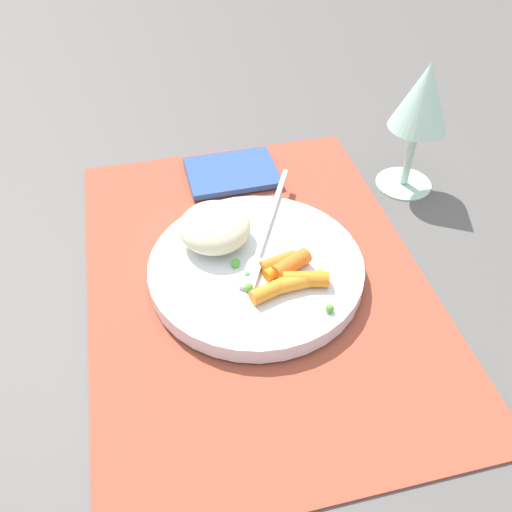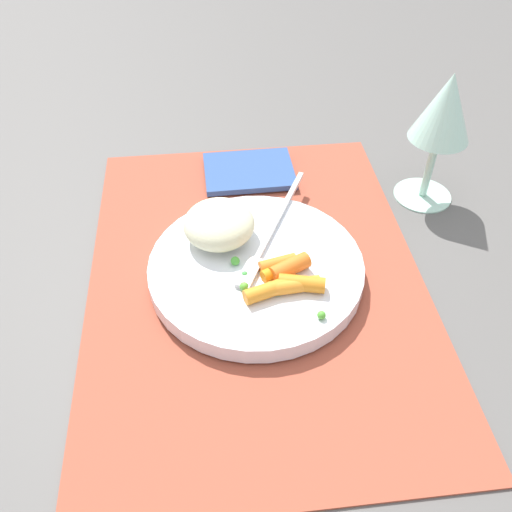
{
  "view_description": "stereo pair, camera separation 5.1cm",
  "coord_description": "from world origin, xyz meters",
  "px_view_note": "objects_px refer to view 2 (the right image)",
  "views": [
    {
      "loc": [
        0.41,
        -0.1,
        0.44
      ],
      "look_at": [
        0.0,
        0.0,
        0.04
      ],
      "focal_mm": 38.26,
      "sensor_mm": 36.0,
      "label": 1
    },
    {
      "loc": [
        0.42,
        -0.05,
        0.44
      ],
      "look_at": [
        0.0,
        0.0,
        0.04
      ],
      "focal_mm": 38.26,
      "sensor_mm": 36.0,
      "label": 2
    }
  ],
  "objects_px": {
    "plate": "(256,269)",
    "fork": "(269,237)",
    "napkin": "(249,171)",
    "wine_glass": "(444,113)",
    "carrot_portion": "(287,277)",
    "rice_mound": "(219,224)"
  },
  "relations": [
    {
      "from": "fork",
      "to": "wine_glass",
      "type": "distance_m",
      "value": 0.25
    },
    {
      "from": "fork",
      "to": "napkin",
      "type": "distance_m",
      "value": 0.16
    },
    {
      "from": "plate",
      "to": "fork",
      "type": "height_order",
      "value": "fork"
    },
    {
      "from": "rice_mound",
      "to": "napkin",
      "type": "bearing_deg",
      "value": 161.9
    },
    {
      "from": "plate",
      "to": "napkin",
      "type": "bearing_deg",
      "value": 176.51
    },
    {
      "from": "rice_mound",
      "to": "carrot_portion",
      "type": "relative_size",
      "value": 0.93
    },
    {
      "from": "fork",
      "to": "wine_glass",
      "type": "bearing_deg",
      "value": 112.25
    },
    {
      "from": "plate",
      "to": "napkin",
      "type": "height_order",
      "value": "plate"
    },
    {
      "from": "carrot_portion",
      "to": "fork",
      "type": "distance_m",
      "value": 0.07
    },
    {
      "from": "plate",
      "to": "napkin",
      "type": "distance_m",
      "value": 0.19
    },
    {
      "from": "plate",
      "to": "rice_mound",
      "type": "height_order",
      "value": "rice_mound"
    },
    {
      "from": "carrot_portion",
      "to": "napkin",
      "type": "relative_size",
      "value": 0.73
    },
    {
      "from": "carrot_portion",
      "to": "fork",
      "type": "relative_size",
      "value": 0.45
    },
    {
      "from": "carrot_portion",
      "to": "plate",
      "type": "bearing_deg",
      "value": -139.22
    },
    {
      "from": "rice_mound",
      "to": "wine_glass",
      "type": "relative_size",
      "value": 0.48
    },
    {
      "from": "plate",
      "to": "napkin",
      "type": "relative_size",
      "value": 1.96
    },
    {
      "from": "fork",
      "to": "napkin",
      "type": "height_order",
      "value": "fork"
    },
    {
      "from": "wine_glass",
      "to": "napkin",
      "type": "height_order",
      "value": "wine_glass"
    },
    {
      "from": "plate",
      "to": "carrot_portion",
      "type": "relative_size",
      "value": 2.7
    },
    {
      "from": "carrot_portion",
      "to": "fork",
      "type": "height_order",
      "value": "carrot_portion"
    },
    {
      "from": "wine_glass",
      "to": "napkin",
      "type": "relative_size",
      "value": 1.42
    },
    {
      "from": "wine_glass",
      "to": "carrot_portion",
      "type": "bearing_deg",
      "value": -52.44
    }
  ]
}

